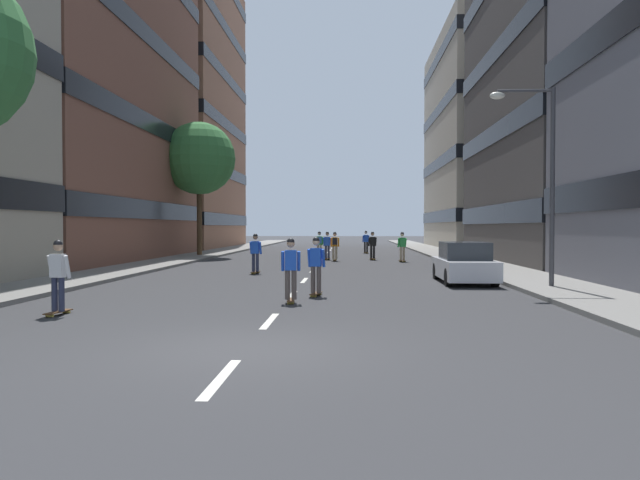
{
  "coord_description": "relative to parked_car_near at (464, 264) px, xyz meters",
  "views": [
    {
      "loc": [
        1.77,
        -10.1,
        2.09
      ],
      "look_at": [
        0.0,
        25.14,
        1.3
      ],
      "focal_mm": 33.61,
      "sensor_mm": 36.0,
      "label": 1
    }
  ],
  "objects": [
    {
      "name": "skater_1",
      "position": [
        -11.1,
        -8.7,
        0.29
      ],
      "size": [
        0.56,
        0.92,
        1.78
      ],
      "color": "brown",
      "rests_on": "ground_plane"
    },
    {
      "name": "skater_9",
      "position": [
        -2.99,
        24.41,
        0.29
      ],
      "size": [
        0.56,
        0.92,
        1.78
      ],
      "color": "brown",
      "rests_on": "ground_plane"
    },
    {
      "name": "ground_plane",
      "position": [
        -6.0,
        18.35,
        -0.7
      ],
      "size": [
        184.04,
        184.04,
        0.0
      ],
      "primitive_type": "plane",
      "color": "#333335"
    },
    {
      "name": "skater_7",
      "position": [
        -1.14,
        13.1,
        0.29
      ],
      "size": [
        0.57,
        0.92,
        1.78
      ],
      "color": "brown",
      "rests_on": "ground_plane"
    },
    {
      "name": "skater_8",
      "position": [
        -2.82,
        15.2,
        0.29
      ],
      "size": [
        0.57,
        0.92,
        1.78
      ],
      "color": "brown",
      "rests_on": "ground_plane"
    },
    {
      "name": "lane_markings",
      "position": [
        -6.0,
        20.67,
        -0.7
      ],
      "size": [
        0.16,
        72.2,
        0.01
      ],
      "color": "silver",
      "rests_on": "ground_plane"
    },
    {
      "name": "skater_0",
      "position": [
        -5.85,
        -6.15,
        0.29
      ],
      "size": [
        0.55,
        0.91,
        1.78
      ],
      "color": "brown",
      "rests_on": "ground_plane"
    },
    {
      "name": "parked_car_near",
      "position": [
        0.0,
        0.0,
        0.0
      ],
      "size": [
        1.82,
        4.4,
        1.52
      ],
      "color": "silver",
      "rests_on": "ground_plane"
    },
    {
      "name": "streetlamp_right",
      "position": [
        2.03,
        -2.43,
        3.44
      ],
      "size": [
        2.13,
        0.3,
        6.5
      ],
      "color": "#3F3F44",
      "rests_on": "sidewalk_right"
    },
    {
      "name": "street_tree_near",
      "position": [
        -14.7,
        18.69,
        6.11
      ],
      "size": [
        5.02,
        5.02,
        9.2
      ],
      "color": "#4C3823",
      "rests_on": "sidewalk_left"
    },
    {
      "name": "skater_6",
      "position": [
        -5.25,
        -4.51,
        0.29
      ],
      "size": [
        0.56,
        0.92,
        1.78
      ],
      "color": "brown",
      "rests_on": "ground_plane"
    },
    {
      "name": "sidewalk_left",
      "position": [
        -14.7,
        22.18,
        -0.63
      ],
      "size": [
        2.98,
        84.35,
        0.14
      ],
      "primitive_type": "cube",
      "color": "gray",
      "rests_on": "ground_plane"
    },
    {
      "name": "building_left_mid",
      "position": [
        -23.77,
        13.31,
        12.27
      ],
      "size": [
        15.28,
        22.3,
        25.76
      ],
      "color": "brown",
      "rests_on": "ground_plane"
    },
    {
      "name": "building_right_far",
      "position": [
        11.76,
        35.86,
        9.52
      ],
      "size": [
        15.28,
        20.95,
        20.26
      ],
      "color": "#BCB29E",
      "rests_on": "ground_plane"
    },
    {
      "name": "skater_2",
      "position": [
        -5.66,
        15.15,
        0.29
      ],
      "size": [
        0.56,
        0.92,
        1.78
      ],
      "color": "brown",
      "rests_on": "ground_plane"
    },
    {
      "name": "building_left_far",
      "position": [
        -23.77,
        35.86,
        13.21
      ],
      "size": [
        15.28,
        19.87,
        27.64
      ],
      "color": "#9E6B51",
      "rests_on": "ground_plane"
    },
    {
      "name": "skater_3",
      "position": [
        -8.43,
        3.89,
        0.29
      ],
      "size": [
        0.56,
        0.92,
        1.78
      ],
      "color": "brown",
      "rests_on": "ground_plane"
    },
    {
      "name": "skater_4",
      "position": [
        -6.25,
        17.02,
        0.32
      ],
      "size": [
        0.56,
        0.92,
        1.78
      ],
      "color": "brown",
      "rests_on": "ground_plane"
    },
    {
      "name": "skater_5",
      "position": [
        -5.15,
        13.8,
        0.32
      ],
      "size": [
        0.53,
        0.9,
        1.78
      ],
      "color": "brown",
      "rests_on": "ground_plane"
    },
    {
      "name": "sidewalk_right",
      "position": [
        2.69,
        22.18,
        -0.63
      ],
      "size": [
        2.98,
        84.35,
        0.14
      ],
      "primitive_type": "cube",
      "color": "gray",
      "rests_on": "ground_plane"
    }
  ]
}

